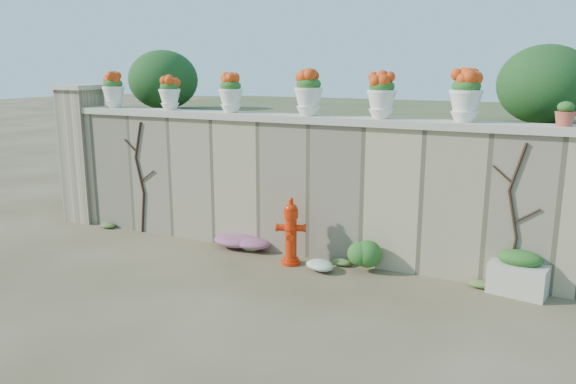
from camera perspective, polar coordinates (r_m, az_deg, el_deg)
The scene contains 21 objects.
ground at distance 7.32m, azimuth -6.22°, elevation -9.91°, with size 80.00×80.00×0.00m, color #4E3F27.
stone_wall at distance 8.54m, azimuth 0.00°, elevation 0.48°, with size 8.00×0.40×2.00m, color tan.
wall_cap at distance 8.38m, azimuth 0.00°, elevation 7.51°, with size 8.10×0.52×0.10m, color beige.
gate_pillar at distance 10.92m, azimuth -20.05°, elevation 3.76°, with size 0.72×0.72×2.48m.
raised_fill at distance 11.45m, azimuth 6.99°, elevation 3.52°, with size 9.00×6.00×2.00m, color #384C23.
back_shrub_left at distance 11.07m, azimuth -12.55°, elevation 11.07°, with size 1.30×1.30×1.10m, color #143814.
back_shrub_right at distance 8.72m, azimuth 24.66°, elevation 9.88°, with size 1.30×1.30×1.10m, color #143814.
vine_left at distance 9.81m, azimuth -14.79°, elevation 1.60°, with size 0.60×0.04×1.91m.
vine_right at distance 7.53m, azimuth 21.95°, elevation -2.20°, with size 0.60×0.04×1.91m.
fire_hydrant at distance 8.05m, azimuth 0.30°, elevation -4.01°, with size 0.42×0.30×0.98m.
planter_box at distance 7.66m, azimuth 22.38°, elevation -7.69°, with size 0.74×0.51×0.57m.
green_shrub at distance 7.92m, azimuth 7.52°, elevation -5.91°, with size 0.62×0.56×0.59m, color #1E5119.
magenta_clump at distance 8.82m, azimuth -4.81°, elevation -4.97°, with size 1.02×0.68×0.27m, color #CE29A1.
white_flowers at distance 7.87m, azimuth 3.84°, elevation -7.45°, with size 0.54×0.44×0.20m, color white.
urn_pot_0 at distance 10.25m, azimuth -17.32°, elevation 9.80°, with size 0.37×0.37×0.59m.
urn_pot_1 at distance 9.49m, azimuth -11.94°, elevation 9.79°, with size 0.35×0.35×0.55m.
urn_pot_2 at distance 8.82m, azimuth -5.84°, elevation 9.92°, with size 0.37×0.37×0.58m.
urn_pot_3 at distance 8.21m, azimuth 2.10°, elevation 10.00°, with size 0.41×0.41×0.65m.
urn_pot_4 at distance 7.84m, azimuth 9.49°, elevation 9.62°, with size 0.40×0.40×0.63m.
urn_pot_5 at distance 7.61m, azimuth 17.61°, elevation 9.24°, with size 0.42×0.42×0.66m.
terracotta_pot at distance 7.54m, azimuth 26.33°, elevation 7.02°, with size 0.24×0.24×0.28m.
Camera 1 is at (3.62, -5.72, 2.80)m, focal length 35.00 mm.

